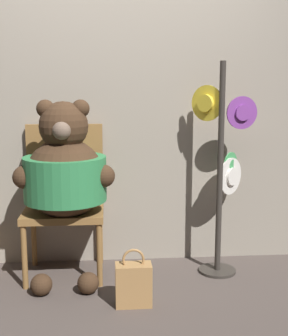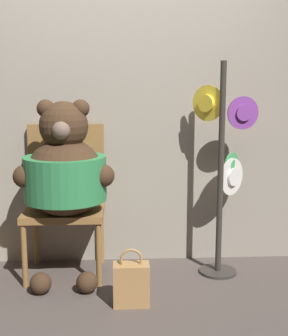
# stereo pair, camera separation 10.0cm
# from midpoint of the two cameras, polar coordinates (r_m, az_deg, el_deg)

# --- Properties ---
(ground_plane) EXTENTS (14.00, 14.00, 0.00)m
(ground_plane) POSITION_cam_midpoint_polar(r_m,az_deg,el_deg) (3.26, -1.43, -15.46)
(ground_plane) COLOR #4C423D
(wall_back) EXTENTS (8.00, 0.10, 2.45)m
(wall_back) POSITION_cam_midpoint_polar(r_m,az_deg,el_deg) (3.69, -1.83, 7.24)
(wall_back) COLOR gray
(wall_back) RESTS_ON ground_plane
(chair) EXTENTS (0.58, 0.50, 1.11)m
(chair) POSITION_cam_midpoint_polar(r_m,az_deg,el_deg) (3.57, -8.78, -3.15)
(chair) COLOR olive
(chair) RESTS_ON ground_plane
(teddy_bear) EXTENTS (0.70, 0.62, 1.31)m
(teddy_bear) POSITION_cam_midpoint_polar(r_m,az_deg,el_deg) (3.35, -8.77, -0.62)
(teddy_bear) COLOR #3D2819
(teddy_bear) RESTS_ON ground_plane
(hat_display_rack) EXTENTS (0.46, 0.34, 1.58)m
(hat_display_rack) POSITION_cam_midpoint_polar(r_m,az_deg,el_deg) (3.52, 10.48, 0.12)
(hat_display_rack) COLOR #332D28
(hat_display_rack) RESTS_ON ground_plane
(handbag_on_ground) EXTENTS (0.23, 0.13, 0.38)m
(handbag_on_ground) POSITION_cam_midpoint_polar(r_m,az_deg,el_deg) (3.10, -0.61, -13.92)
(handbag_on_ground) COLOR #A87A47
(handbag_on_ground) RESTS_ON ground_plane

